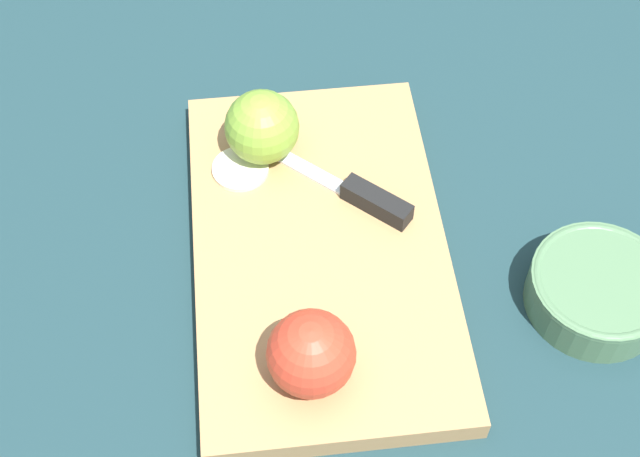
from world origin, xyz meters
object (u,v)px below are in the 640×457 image
(apple_half_left, at_px, (311,354))
(bowl, at_px, (598,289))
(apple_half_right, at_px, (262,127))
(knife, at_px, (363,196))

(apple_half_left, xyz_separation_m, bowl, (0.07, -0.25, -0.04))
(apple_half_right, xyz_separation_m, knife, (-0.06, -0.09, -0.03))
(knife, bearing_deg, apple_half_left, 110.62)
(apple_half_left, relative_size, knife, 0.47)
(knife, height_order, bowl, knife)
(apple_half_right, distance_m, knife, 0.11)
(knife, distance_m, bowl, 0.22)
(apple_half_left, relative_size, apple_half_right, 1.00)
(apple_half_left, distance_m, apple_half_right, 0.24)
(apple_half_left, bearing_deg, apple_half_right, 171.10)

